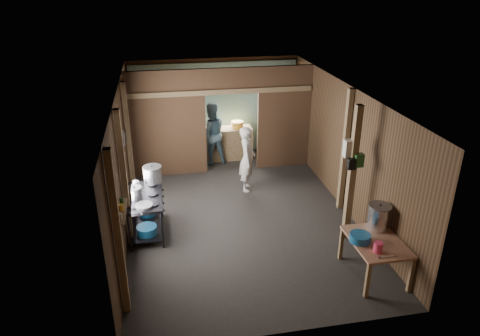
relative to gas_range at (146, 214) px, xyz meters
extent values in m
cube|color=black|center=(1.88, 0.45, -0.40)|extent=(4.50, 7.00, 0.00)
cube|color=#2E2B29|center=(1.88, 0.45, 2.20)|extent=(4.50, 7.00, 0.00)
cube|color=#4A3421|center=(1.88, 3.95, 0.90)|extent=(4.50, 0.00, 2.60)
cube|color=#4A3421|center=(1.88, -3.05, 0.90)|extent=(4.50, 0.00, 2.60)
cube|color=#4A3421|center=(-0.37, 0.45, 0.90)|extent=(0.00, 7.00, 2.60)
cube|color=#4A3421|center=(4.13, 0.45, 0.90)|extent=(0.00, 7.00, 2.60)
cube|color=#50351D|center=(0.55, 2.65, 0.90)|extent=(1.85, 0.10, 2.60)
cube|color=#50351D|center=(3.46, 2.65, 0.90)|extent=(1.35, 0.10, 2.60)
cube|color=#50351D|center=(2.13, 2.65, 1.90)|extent=(1.30, 0.10, 0.60)
cube|color=#7BAFAC|center=(1.88, 3.89, 0.85)|extent=(4.40, 0.06, 2.50)
cube|color=#9C7B56|center=(2.18, 3.40, 0.03)|extent=(1.20, 0.50, 0.85)
cylinder|color=beige|center=(2.13, 3.85, 1.50)|extent=(0.20, 0.03, 0.20)
cube|color=#9C7B56|center=(-0.30, -2.15, 0.90)|extent=(0.10, 0.12, 2.60)
cube|color=#9C7B56|center=(-0.30, -0.35, 0.90)|extent=(0.10, 0.12, 2.60)
cube|color=#9C7B56|center=(-0.30, 1.65, 0.90)|extent=(0.10, 0.12, 2.60)
cube|color=#9C7B56|center=(4.06, 0.25, 0.90)|extent=(0.10, 0.12, 2.60)
cube|color=#9C7B56|center=(3.73, -0.85, 0.90)|extent=(0.12, 0.12, 2.60)
cube|color=#9C7B56|center=(1.88, 2.60, 1.65)|extent=(4.40, 0.12, 0.12)
cylinder|color=slate|center=(-0.33, 0.85, 1.25)|extent=(0.03, 0.34, 0.34)
cylinder|color=black|center=(-0.33, 1.25, 1.15)|extent=(0.03, 0.30, 0.30)
cube|color=#9C7B56|center=(-0.27, -1.65, 1.00)|extent=(0.14, 0.80, 0.03)
cylinder|color=beige|center=(-0.27, -1.90, 1.07)|extent=(0.07, 0.07, 0.10)
cylinder|color=gold|center=(-0.27, -1.65, 1.07)|extent=(0.08, 0.08, 0.10)
cylinder|color=#225624|center=(-0.27, -1.43, 1.07)|extent=(0.06, 0.06, 0.10)
cube|color=beige|center=(3.68, -0.77, 1.38)|extent=(0.22, 0.15, 0.32)
cube|color=#225624|center=(3.80, -0.91, 1.20)|extent=(0.16, 0.12, 0.24)
cube|color=black|center=(3.66, -0.93, 1.15)|extent=(0.14, 0.10, 0.20)
cylinder|color=silver|center=(-0.17, 0.47, 0.44)|extent=(0.16, 0.16, 0.09)
cylinder|color=#185A8F|center=(0.00, -0.32, -0.17)|extent=(0.38, 0.38, 0.15)
cylinder|color=#185A8F|center=(0.00, 0.39, -0.18)|extent=(0.32, 0.32, 0.13)
cylinder|color=#185A8F|center=(3.43, -2.00, 0.32)|extent=(0.40, 0.40, 0.13)
cylinder|color=#DE365F|center=(3.57, -2.33, 0.35)|extent=(0.18, 0.18, 0.17)
cube|color=silver|center=(3.65, -2.48, 0.27)|extent=(0.30, 0.04, 0.01)
cylinder|color=gold|center=(2.40, 3.40, 0.54)|extent=(0.32, 0.32, 0.18)
imported|color=beige|center=(2.28, 1.47, 0.36)|extent=(0.50, 0.63, 1.52)
imported|color=slate|center=(1.67, 3.17, 0.42)|extent=(0.87, 0.72, 1.63)
camera|label=1|loc=(0.40, -7.61, 4.26)|focal=33.20mm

